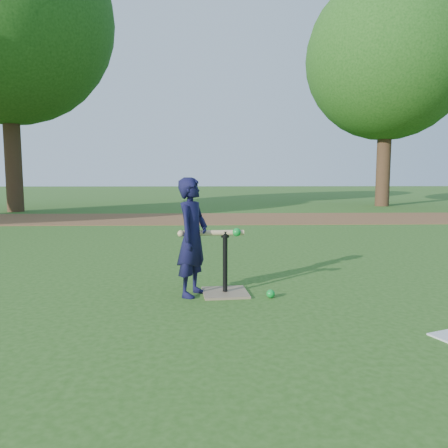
{
  "coord_description": "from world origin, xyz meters",
  "views": [
    {
      "loc": [
        0.07,
        -3.93,
        1.15
      ],
      "look_at": [
        0.23,
        0.51,
        0.65
      ],
      "focal_mm": 35.0,
      "sensor_mm": 36.0,
      "label": 1
    }
  ],
  "objects": [
    {
      "name": "ground",
      "position": [
        0.0,
        0.0,
        0.0
      ],
      "size": [
        80.0,
        80.0,
        0.0
      ],
      "primitive_type": "plane",
      "color": "#285116",
      "rests_on": "ground"
    },
    {
      "name": "dirt_strip",
      "position": [
        0.0,
        7.5,
        0.01
      ],
      "size": [
        24.0,
        3.0,
        0.01
      ],
      "primitive_type": "cube",
      "color": "brown",
      "rests_on": "ground"
    },
    {
      "name": "child",
      "position": [
        -0.08,
        0.17,
        0.56
      ],
      "size": [
        0.41,
        0.48,
        1.13
      ],
      "primitive_type": "imported",
      "rotation": [
        0.0,
        0.0,
        1.17
      ],
      "color": "black",
      "rests_on": "ground"
    },
    {
      "name": "wiffle_ball_ground",
      "position": [
        0.65,
        0.05,
        0.04
      ],
      "size": [
        0.08,
        0.08,
        0.08
      ],
      "primitive_type": "sphere",
      "color": "#0D8F2A",
      "rests_on": "ground"
    },
    {
      "name": "batting_tee",
      "position": [
        0.23,
        0.21,
        0.11
      ],
      "size": [
        0.47,
        0.47,
        0.61
      ],
      "color": "#826E52",
      "rests_on": "ground"
    },
    {
      "name": "swing_action",
      "position": [
        0.12,
        0.18,
        0.6
      ],
      "size": [
        0.63,
        0.11,
        0.08
      ],
      "color": "tan",
      "rests_on": "ground"
    },
    {
      "name": "tree_left",
      "position": [
        -6.0,
        10.0,
        5.87
      ],
      "size": [
        6.4,
        6.4,
        9.08
      ],
      "color": "#382316",
      "rests_on": "ground"
    },
    {
      "name": "tree_right",
      "position": [
        6.5,
        12.0,
        5.29
      ],
      "size": [
        5.8,
        5.8,
        8.21
      ],
      "color": "#382316",
      "rests_on": "ground"
    }
  ]
}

